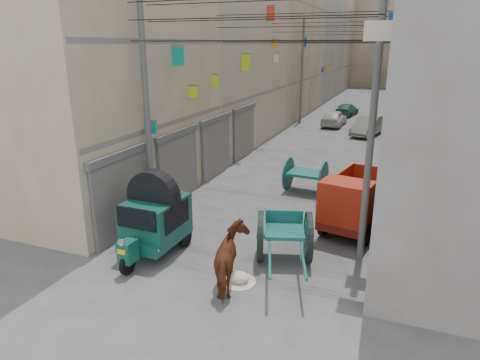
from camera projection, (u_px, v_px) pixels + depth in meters
The scene contains 17 objects.
ground at pixel (147, 355), 8.80m from camera, with size 140.00×140.00×0.00m, color #434346.
building_row_left at pixel (272, 40), 39.92m from camera, with size 8.00×62.00×14.00m.
building_row_right at pixel (462, 40), 34.39m from camera, with size 8.00×62.00×14.00m.
end_cap_building at pixel (384, 42), 65.45m from camera, with size 22.00×10.00×13.00m, color #B4AA8D.
shutters_left at pixel (199, 153), 18.92m from camera, with size 0.18×14.40×2.88m.
signboards at pixel (334, 89), 27.00m from camera, with size 8.22×40.52×5.67m.
utility_poles at pixel (320, 86), 22.69m from camera, with size 7.40×22.20×8.00m.
overhead_cables at pixel (312, 29), 19.54m from camera, with size 7.40×22.52×1.12m.
auto_rickshaw at pixel (155, 217), 12.82m from camera, with size 1.64×2.83×1.98m.
tonga_cart at pixel (284, 236), 12.44m from camera, with size 2.18×3.54×1.50m.
mini_truck at pixel (353, 205), 14.30m from camera, with size 2.25×3.82×2.01m.
second_cart at pixel (306, 175), 18.29m from camera, with size 1.75×1.57×1.45m.
feed_sack at pixel (238, 277), 11.46m from camera, with size 0.58×0.47×0.29m, color beige.
horse at pixel (232, 260), 10.99m from camera, with size 0.88×1.93×1.63m, color #5E2516.
distant_car_white at pixel (334, 118), 33.25m from camera, with size 1.50×3.72×1.27m, color #BBBBBB.
distant_car_grey at pixel (368, 126), 29.89m from camera, with size 1.39×3.98×1.31m, color slate.
distant_car_green at pixel (347, 109), 38.32m from camera, with size 1.48×3.64×1.06m, color #1D5744.
Camera 1 is at (4.43, -6.11, 6.10)m, focal length 32.00 mm.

